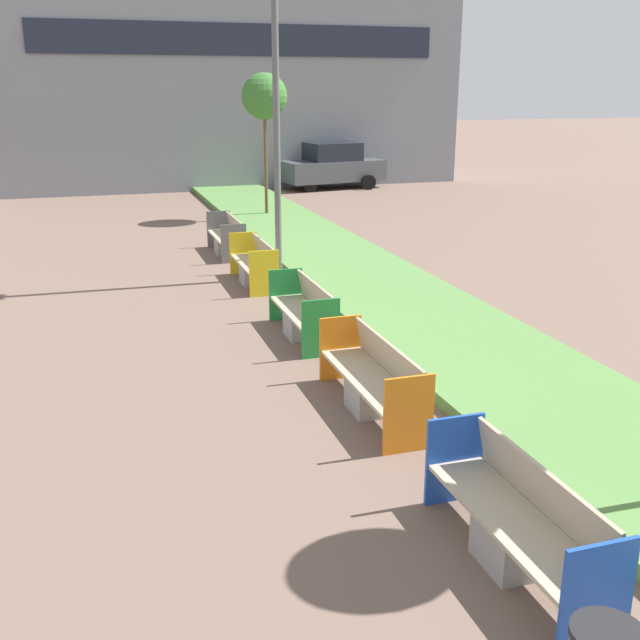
{
  "coord_description": "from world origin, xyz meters",
  "views": [
    {
      "loc": [
        -2.43,
        2.43,
        4.06
      ],
      "look_at": [
        0.9,
        12.99,
        0.6
      ],
      "focal_mm": 42.0,
      "sensor_mm": 36.0,
      "label": 1
    }
  ],
  "objects_px": {
    "bench_grey_frame": "(228,240)",
    "bench_orange_frame": "(373,384)",
    "parked_car_distant": "(332,166)",
    "bench_green_frame": "(304,316)",
    "street_lamp_post": "(276,92)",
    "sapling_tree_far": "(264,97)",
    "bench_blue_frame": "(517,527)",
    "bench_yellow_frame": "(255,267)"
  },
  "relations": [
    {
      "from": "bench_blue_frame",
      "to": "bench_yellow_frame",
      "type": "height_order",
      "value": "same"
    },
    {
      "from": "bench_green_frame",
      "to": "sapling_tree_far",
      "type": "height_order",
      "value": "sapling_tree_far"
    },
    {
      "from": "bench_green_frame",
      "to": "bench_blue_frame",
      "type": "bearing_deg",
      "value": -89.98
    },
    {
      "from": "street_lamp_post",
      "to": "bench_orange_frame",
      "type": "bearing_deg",
      "value": -94.79
    },
    {
      "from": "parked_car_distant",
      "to": "bench_green_frame",
      "type": "bearing_deg",
      "value": -118.26
    },
    {
      "from": "bench_blue_frame",
      "to": "sapling_tree_far",
      "type": "bearing_deg",
      "value": 83.19
    },
    {
      "from": "bench_green_frame",
      "to": "bench_grey_frame",
      "type": "bearing_deg",
      "value": 90.01
    },
    {
      "from": "bench_orange_frame",
      "to": "sapling_tree_far",
      "type": "height_order",
      "value": "sapling_tree_far"
    },
    {
      "from": "bench_grey_frame",
      "to": "parked_car_distant",
      "type": "distance_m",
      "value": 13.2
    },
    {
      "from": "bench_blue_frame",
      "to": "street_lamp_post",
      "type": "height_order",
      "value": "street_lamp_post"
    },
    {
      "from": "bench_blue_frame",
      "to": "street_lamp_post",
      "type": "distance_m",
      "value": 11.3
    },
    {
      "from": "sapling_tree_far",
      "to": "parked_car_distant",
      "type": "bearing_deg",
      "value": 56.03
    },
    {
      "from": "bench_orange_frame",
      "to": "parked_car_distant",
      "type": "distance_m",
      "value": 22.47
    },
    {
      "from": "sapling_tree_far",
      "to": "bench_yellow_frame",
      "type": "bearing_deg",
      "value": -105.33
    },
    {
      "from": "bench_yellow_frame",
      "to": "street_lamp_post",
      "type": "height_order",
      "value": "street_lamp_post"
    },
    {
      "from": "street_lamp_post",
      "to": "bench_yellow_frame",
      "type": "bearing_deg",
      "value": -151.2
    },
    {
      "from": "street_lamp_post",
      "to": "bench_blue_frame",
      "type": "bearing_deg",
      "value": -93.26
    },
    {
      "from": "bench_green_frame",
      "to": "parked_car_distant",
      "type": "xyz_separation_m",
      "value": [
        6.6,
        18.28,
        0.54
      ]
    },
    {
      "from": "bench_yellow_frame",
      "to": "sapling_tree_far",
      "type": "distance_m",
      "value": 8.99
    },
    {
      "from": "parked_car_distant",
      "to": "bench_orange_frame",
      "type": "bearing_deg",
      "value": -115.49
    },
    {
      "from": "bench_yellow_frame",
      "to": "bench_green_frame",
      "type": "bearing_deg",
      "value": -89.99
    },
    {
      "from": "street_lamp_post",
      "to": "bench_green_frame",
      "type": "bearing_deg",
      "value": -98.56
    },
    {
      "from": "bench_grey_frame",
      "to": "bench_orange_frame",
      "type": "bearing_deg",
      "value": -89.98
    },
    {
      "from": "bench_orange_frame",
      "to": "parked_car_distant",
      "type": "relative_size",
      "value": 0.55
    },
    {
      "from": "bench_green_frame",
      "to": "bench_orange_frame",
      "type": "bearing_deg",
      "value": -89.94
    },
    {
      "from": "bench_green_frame",
      "to": "bench_grey_frame",
      "type": "distance_m",
      "value": 6.86
    },
    {
      "from": "bench_orange_frame",
      "to": "bench_grey_frame",
      "type": "distance_m",
      "value": 10.05
    },
    {
      "from": "bench_blue_frame",
      "to": "bench_yellow_frame",
      "type": "relative_size",
      "value": 1.1
    },
    {
      "from": "bench_grey_frame",
      "to": "street_lamp_post",
      "type": "height_order",
      "value": "street_lamp_post"
    },
    {
      "from": "bench_yellow_frame",
      "to": "sapling_tree_far",
      "type": "relative_size",
      "value": 0.47
    },
    {
      "from": "bench_grey_frame",
      "to": "bench_yellow_frame",
      "type": "bearing_deg",
      "value": -90.0
    },
    {
      "from": "bench_yellow_frame",
      "to": "street_lamp_post",
      "type": "distance_m",
      "value": 3.65
    },
    {
      "from": "bench_orange_frame",
      "to": "sapling_tree_far",
      "type": "bearing_deg",
      "value": 81.64
    },
    {
      "from": "bench_grey_frame",
      "to": "parked_car_distant",
      "type": "height_order",
      "value": "parked_car_distant"
    },
    {
      "from": "bench_blue_frame",
      "to": "street_lamp_post",
      "type": "relative_size",
      "value": 0.32
    },
    {
      "from": "bench_blue_frame",
      "to": "bench_green_frame",
      "type": "distance_m",
      "value": 6.64
    },
    {
      "from": "bench_orange_frame",
      "to": "bench_grey_frame",
      "type": "height_order",
      "value": "same"
    },
    {
      "from": "bench_green_frame",
      "to": "parked_car_distant",
      "type": "relative_size",
      "value": 0.49
    },
    {
      "from": "bench_orange_frame",
      "to": "parked_car_distant",
      "type": "xyz_separation_m",
      "value": [
        6.59,
        21.47,
        0.54
      ]
    },
    {
      "from": "sapling_tree_far",
      "to": "parked_car_distant",
      "type": "distance_m",
      "value": 8.36
    },
    {
      "from": "parked_car_distant",
      "to": "sapling_tree_far",
      "type": "bearing_deg",
      "value": -132.39
    },
    {
      "from": "bench_yellow_frame",
      "to": "parked_car_distant",
      "type": "height_order",
      "value": "parked_car_distant"
    }
  ]
}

